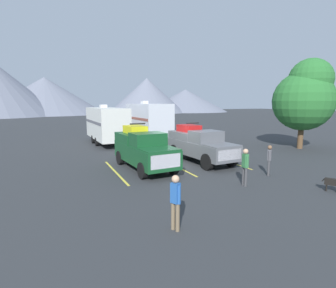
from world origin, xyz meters
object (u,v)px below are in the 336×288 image
at_px(pickup_truck_b, 199,144).
at_px(person_c, 175,199).
at_px(camper_trailer_a, 107,123).
at_px(camper_trailer_b, 148,120).
at_px(person_b, 245,165).
at_px(pickup_truck_a, 143,148).
at_px(person_a, 269,158).

distance_m(pickup_truck_b, person_c, 9.62).
xyz_separation_m(camper_trailer_a, camper_trailer_b, (4.28, 0.49, 0.18)).
bearing_deg(person_b, camper_trailer_a, 101.97).
xyz_separation_m(camper_trailer_b, person_c, (-5.80, -18.46, -1.12)).
relative_size(pickup_truck_a, camper_trailer_a, 0.64).
bearing_deg(person_c, pickup_truck_a, 78.27).
bearing_deg(pickup_truck_a, person_c, -101.73).
distance_m(pickup_truck_a, camper_trailer_b, 11.65).
relative_size(pickup_truck_a, person_a, 3.35).
bearing_deg(camper_trailer_b, person_a, -84.90).
distance_m(pickup_truck_a, person_b, 5.99).
height_order(pickup_truck_b, camper_trailer_a, camper_trailer_a).
bearing_deg(pickup_truck_b, person_a, -69.66).
bearing_deg(pickup_truck_b, pickup_truck_a, -176.43).
bearing_deg(camper_trailer_a, pickup_truck_a, -89.66).
height_order(camper_trailer_a, person_b, camper_trailer_a).
height_order(person_b, person_c, person_b).
distance_m(pickup_truck_b, person_a, 4.70).
relative_size(pickup_truck_a, person_b, 3.11).
bearing_deg(person_b, camper_trailer_b, 86.33).
distance_m(camper_trailer_a, person_c, 18.06).
xyz_separation_m(pickup_truck_b, person_c, (-5.51, -7.89, -0.18)).
distance_m(pickup_truck_b, camper_trailer_b, 10.62).
height_order(camper_trailer_b, person_c, camper_trailer_b).
height_order(pickup_truck_a, pickup_truck_b, pickup_truck_a).
bearing_deg(camper_trailer_a, camper_trailer_b, 6.51).
bearing_deg(person_c, pickup_truck_b, 55.06).
height_order(pickup_truck_a, camper_trailer_a, camper_trailer_a).
distance_m(camper_trailer_a, person_a, 15.57).
relative_size(pickup_truck_b, person_b, 3.20).
relative_size(pickup_truck_a, person_c, 3.16).
relative_size(pickup_truck_b, person_c, 3.26).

